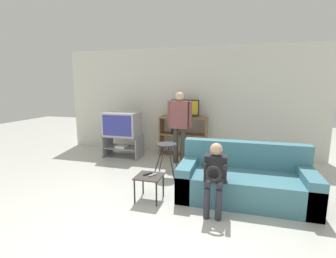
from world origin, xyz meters
The scene contains 13 objects.
ground_plane centered at (0.00, 0.00, 0.00)m, with size 18.00×18.00×0.00m, color beige.
wall_back centered at (0.00, 3.69, 1.30)m, with size 6.40×0.06×2.60m.
tv_stand centered at (-1.39, 2.94, 0.25)m, with size 0.88×0.51×0.52m.
television_main centered at (-1.40, 2.95, 0.79)m, with size 0.79×0.56×0.55m.
media_shelf centered at (-0.03, 3.43, 0.49)m, with size 1.14×0.37×0.95m.
television_flat centered at (0.00, 3.45, 1.15)m, with size 0.69×0.20×0.41m.
folding_stool centered at (-0.04, 2.01, 0.52)m, with size 0.44×0.42×0.63m.
snack_table centered at (-0.01, 0.97, 0.32)m, with size 0.38×0.38×0.38m.
remote_control_black centered at (-0.05, 1.01, 0.39)m, with size 0.04×0.14×0.02m, color #232328.
remote_control_white centered at (0.04, 0.99, 0.39)m, with size 0.04×0.14×0.02m, color gray.
couch centered at (1.35, 1.41, 0.27)m, with size 1.92×0.89×0.81m.
person_standing_adult centered at (0.02, 2.82, 0.94)m, with size 0.53×0.20×1.56m.
person_seated_child centered at (0.95, 0.89, 0.55)m, with size 0.33×0.43×0.93m.
Camera 1 is at (1.18, -2.24, 1.68)m, focal length 26.00 mm.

